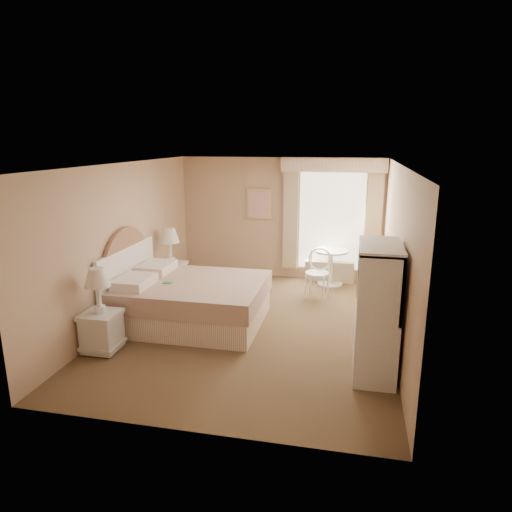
% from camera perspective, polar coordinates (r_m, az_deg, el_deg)
% --- Properties ---
extents(room, '(4.21, 5.51, 2.51)m').
position_cam_1_polar(room, '(6.87, -0.49, 0.91)').
color(room, brown).
rests_on(room, ground).
extents(window, '(2.05, 0.22, 2.51)m').
position_cam_1_polar(window, '(9.31, 9.43, 4.86)').
color(window, white).
rests_on(window, room).
extents(framed_art, '(0.52, 0.04, 0.62)m').
position_cam_1_polar(framed_art, '(9.52, 0.40, 6.53)').
color(framed_art, '#D1B081').
rests_on(framed_art, room).
extents(bed, '(2.32, 1.83, 1.62)m').
position_cam_1_polar(bed, '(7.38, -9.05, -5.31)').
color(bed, tan).
rests_on(bed, room).
extents(nightstand_near, '(0.48, 0.48, 1.17)m').
position_cam_1_polar(nightstand_near, '(6.64, -18.83, -7.69)').
color(nightstand_near, white).
rests_on(nightstand_near, room).
extents(nightstand_far, '(0.51, 0.51, 1.24)m').
position_cam_1_polar(nightstand_far, '(8.74, -10.59, -1.68)').
color(nightstand_far, white).
rests_on(nightstand_far, room).
extents(round_table, '(0.68, 0.68, 0.72)m').
position_cam_1_polar(round_table, '(9.24, 9.34, -0.69)').
color(round_table, white).
rests_on(round_table, room).
extents(cafe_chair, '(0.50, 0.50, 0.90)m').
position_cam_1_polar(cafe_chair, '(8.51, 7.78, -1.63)').
color(cafe_chair, white).
rests_on(cafe_chair, room).
extents(armoire, '(0.50, 0.99, 1.65)m').
position_cam_1_polar(armoire, '(5.86, 14.83, -7.82)').
color(armoire, white).
rests_on(armoire, room).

